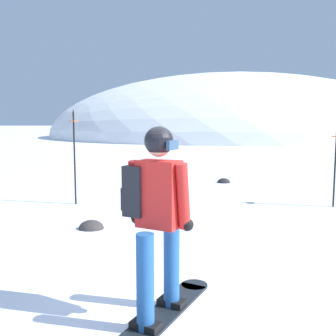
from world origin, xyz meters
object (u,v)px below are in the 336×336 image
Objects in this scene: piste_marker_far at (74,150)px; rock_dark at (91,229)px; snowboarder_main at (156,218)px; rock_mid at (224,183)px; piste_marker_near at (335,160)px.

piste_marker_far is 2.37m from rock_dark.
rock_mid is at bearing 75.41° from snowboarder_main.
rock_mid is (-1.68, 3.27, -0.98)m from piste_marker_near.
piste_marker_near is 5.38m from piste_marker_far.
snowboarder_main is 0.85× the size of piste_marker_far.
rock_dark is at bearing -162.62° from piste_marker_near.
snowboarder_main reaches higher than rock_dark.
rock_dark is at bearing -72.36° from piste_marker_far.
piste_marker_far is at bearing 174.74° from piste_marker_near.
rock_dark is 5.65m from rock_mid.
rock_mid is (3.05, 4.75, 0.00)m from rock_dark.
snowboarder_main is at bearing -129.55° from piste_marker_near.
rock_mid is (2.01, 7.74, -0.92)m from snowboarder_main.
piste_marker_far is (-5.36, 0.49, 0.17)m from piste_marker_near.
rock_mid is at bearing 37.04° from piste_marker_far.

